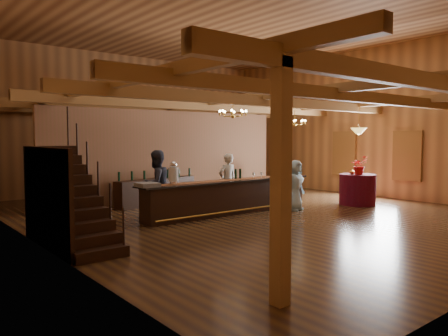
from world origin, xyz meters
TOP-DOWN VIEW (x-y plane):
  - floor at (0.00, 0.00)m, footprint 14.00×14.00m
  - ceiling at (0.00, 0.00)m, footprint 14.00×14.00m
  - wall_back at (0.00, 7.00)m, footprint 12.00×0.10m
  - wall_left at (-6.00, 0.00)m, footprint 0.10×14.00m
  - wall_right at (6.00, 0.00)m, footprint 0.10×14.00m
  - beam_grid at (0.00, 0.51)m, footprint 11.90×13.90m
  - support_posts at (0.00, -0.50)m, footprint 9.20×10.20m
  - partition_wall at (-0.50, 3.50)m, footprint 9.00×0.18m
  - window_right_front at (5.95, -1.60)m, footprint 0.12×1.05m
  - window_right_back at (5.95, 1.00)m, footprint 0.12×1.05m
  - staircase at (-5.45, -0.74)m, footprint 1.00×2.80m
  - backroom_boxes at (-0.29, 5.50)m, footprint 4.10×0.60m
  - tasting_bar at (-0.59, 0.20)m, footprint 5.80×0.76m
  - beverage_dispenser at (-2.47, 0.26)m, footprint 0.26×0.26m
  - glass_rack_tray at (-3.29, 0.17)m, footprint 0.50×0.50m
  - raffle_drum at (1.87, 0.15)m, footprint 0.34×0.24m
  - bar_bottle_0 at (-0.29, 0.32)m, footprint 0.07×0.07m
  - bar_bottle_1 at (-0.11, 0.32)m, footprint 0.07×0.07m
  - backbar_shelf at (-1.36, 3.05)m, footprint 3.06×0.98m
  - round_table at (3.68, -1.15)m, footprint 1.15×1.15m
  - chandelier_left at (-0.34, 0.39)m, footprint 0.80×0.80m
  - chandelier_right at (3.66, 1.57)m, footprint 0.80×0.80m
  - pendant_lamp at (3.68, -1.15)m, footprint 0.52×0.52m
  - bartender at (-0.10, 0.92)m, footprint 0.65×0.46m
  - staff_second at (-2.59, 0.94)m, footprint 1.04×0.89m
  - guest at (1.28, -0.60)m, footprint 0.81×0.60m
  - floor_plant at (3.29, 2.26)m, footprint 0.68×0.56m
  - table_flowers at (3.62, -1.23)m, footprint 0.58×0.51m
  - table_vase at (3.56, -1.01)m, footprint 0.15×0.15m

SIDE VIEW (x-z plane):
  - floor at x=0.00m, z-range 0.00..0.00m
  - backbar_shelf at x=-1.36m, z-range 0.00..0.85m
  - tasting_bar at x=-0.59m, z-range 0.00..0.98m
  - round_table at x=3.68m, z-range 0.00..1.00m
  - backroom_boxes at x=-0.29m, z-range -0.02..1.08m
  - floor_plant at x=3.29m, z-range 0.00..1.22m
  - guest at x=1.28m, z-range 0.00..1.51m
  - bartender at x=-0.10m, z-range 0.00..1.70m
  - staff_second at x=-2.59m, z-range 0.00..1.84m
  - staircase at x=-5.45m, z-range 0.00..2.00m
  - glass_rack_tray at x=-3.29m, z-range 0.97..1.07m
  - bar_bottle_0 at x=-0.29m, z-range 0.97..1.27m
  - bar_bottle_1 at x=-0.11m, z-range 0.97..1.27m
  - table_vase at x=3.56m, z-range 1.00..1.27m
  - raffle_drum at x=1.87m, z-range 0.99..1.29m
  - beverage_dispenser at x=-2.47m, z-range 0.95..1.55m
  - table_flowers at x=3.62m, z-range 1.00..1.59m
  - window_right_front at x=5.95m, z-range 0.67..2.42m
  - window_right_back at x=5.95m, z-range 0.67..2.42m
  - partition_wall at x=-0.50m, z-range 0.00..3.10m
  - support_posts at x=0.00m, z-range 0.00..3.20m
  - pendant_lamp at x=3.68m, z-range 1.95..2.85m
  - wall_back at x=0.00m, z-range 0.00..5.50m
  - wall_left at x=-6.00m, z-range 0.00..5.50m
  - wall_right at x=6.00m, z-range 0.00..5.50m
  - chandelier_right at x=3.66m, z-range 2.45..3.05m
  - chandelier_left at x=-0.34m, z-range 2.67..3.13m
  - beam_grid at x=0.00m, z-range 3.05..3.44m
  - ceiling at x=0.00m, z-range 5.50..5.50m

